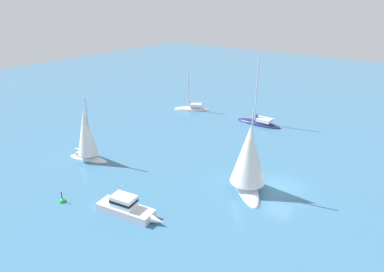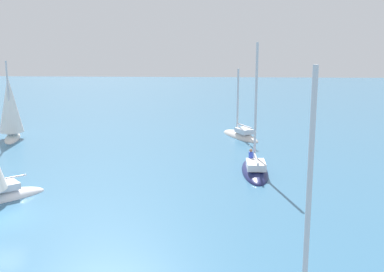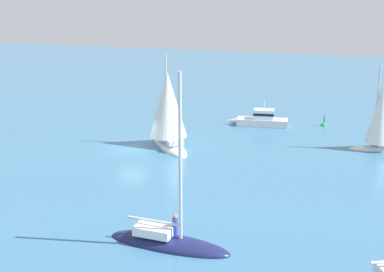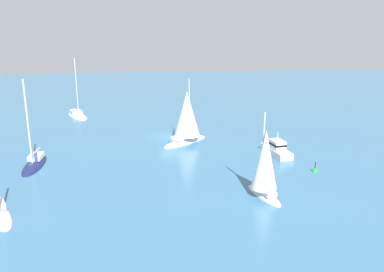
# 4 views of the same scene
# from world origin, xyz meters

# --- Properties ---
(yacht_1) EXTENTS (4.13, 5.78, 7.00)m
(yacht_1) POSITION_xyz_m (14.41, 21.47, 0.13)
(yacht_1) COLOR silver
(yacht_1) RESTS_ON ground
(sailboat) EXTENTS (1.86, 6.78, 9.76)m
(sailboat) POSITION_xyz_m (14.84, 9.72, 0.17)
(sailboat) COLOR #191E4C
(sailboat) RESTS_ON ground
(sloop) EXTENTS (2.73, 5.13, 7.69)m
(sloop) POSITION_xyz_m (-7.09, 19.89, 2.72)
(sloop) COLOR silver
(sloop) RESTS_ON ground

